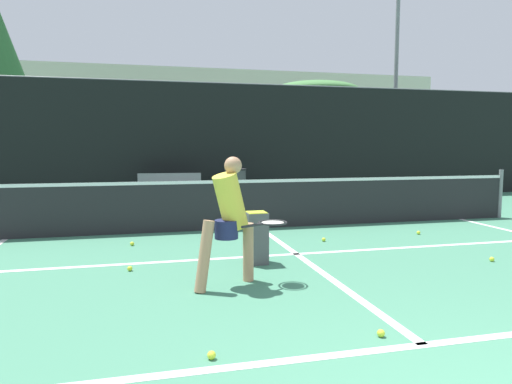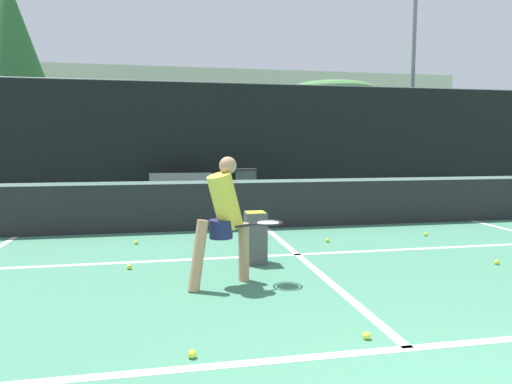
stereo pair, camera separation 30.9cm
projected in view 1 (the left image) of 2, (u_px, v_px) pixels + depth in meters
court_baseline_near at (423, 345)px, 3.68m from camera, size 11.00×0.10×0.01m
court_service_line at (296, 254)px, 6.75m from camera, size 8.25×0.10×0.01m
court_center_mark at (308, 262)px, 6.27m from camera, size 0.10×5.37×0.01m
net at (260, 202)px, 8.82m from camera, size 11.09×0.09×1.07m
fence_back at (221, 142)px, 13.19m from camera, size 24.00×0.06×3.40m
player_practicing at (230, 216)px, 5.17m from camera, size 1.20×0.51×1.49m
tennis_ball_scattered_1 at (212, 355)px, 3.43m from camera, size 0.07×0.07×0.07m
tennis_ball_scattered_3 at (381, 333)px, 3.83m from camera, size 0.07×0.07×0.07m
tennis_ball_scattered_4 at (419, 233)px, 8.24m from camera, size 0.07×0.07×0.07m
tennis_ball_scattered_5 at (130, 269)px, 5.84m from camera, size 0.07×0.07×0.07m
tennis_ball_scattered_6 at (132, 244)px, 7.32m from camera, size 0.07×0.07×0.07m
tennis_ball_scattered_8 at (492, 259)px, 6.32m from camera, size 0.07×0.07×0.07m
tennis_ball_scattered_9 at (324, 240)px, 7.64m from camera, size 0.07×0.07×0.07m
ball_hopper at (257, 236)px, 6.20m from camera, size 0.28×0.28×0.71m
courtside_bench at (170, 188)px, 12.15m from camera, size 1.70×0.50×0.86m
trash_bin at (235, 186)px, 12.45m from camera, size 0.60×0.60×0.97m
parked_car at (290, 169)px, 18.36m from camera, size 1.79×4.60×1.50m
floodlight_mast at (397, 51)px, 18.09m from camera, size 1.10×0.24×8.39m
tree_mid at (316, 92)px, 21.46m from camera, size 4.16×4.16×4.58m
building_far at (177, 120)px, 29.99m from camera, size 36.00×2.40×6.50m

